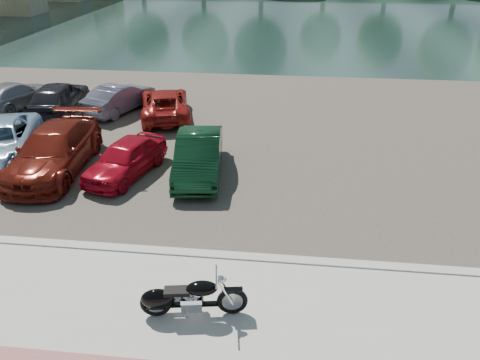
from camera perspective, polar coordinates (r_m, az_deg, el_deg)
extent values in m
plane|color=#595447|center=(10.93, -6.57, -15.60)|extent=(200.00, 200.00, 0.00)
cube|color=#B6B3AB|center=(10.22, -7.85, -19.19)|extent=(60.00, 6.00, 0.10)
cube|color=#B6B3AB|center=(12.38, -4.60, -9.08)|extent=(60.00, 0.30, 0.14)
cube|color=#413C35|center=(20.25, 0.09, 6.11)|extent=(60.00, 18.00, 0.04)
cube|color=#192D2A|center=(48.34, 4.12, 18.73)|extent=(120.00, 40.00, 0.00)
torus|color=black|center=(10.45, -0.95, -14.53)|extent=(0.69, 0.23, 0.68)
torus|color=black|center=(10.55, -10.24, -14.59)|extent=(0.69, 0.23, 0.68)
cylinder|color=#B2B2B7|center=(10.45, -0.95, -14.53)|extent=(0.46, 0.13, 0.46)
cylinder|color=#B2B2B7|center=(10.55, -10.24, -14.59)|extent=(0.46, 0.13, 0.46)
cylinder|color=silver|center=(10.18, -1.75, -13.66)|extent=(0.33, 0.10, 0.63)
cylinder|color=silver|center=(10.33, -1.77, -12.93)|extent=(0.33, 0.10, 0.63)
cylinder|color=silver|center=(10.00, -2.91, -11.65)|extent=(0.15, 0.75, 0.04)
sphere|color=silver|center=(10.05, -2.31, -11.99)|extent=(0.18, 0.18, 0.16)
sphere|color=silver|center=(10.05, -1.90, -11.98)|extent=(0.13, 0.13, 0.11)
cube|color=black|center=(10.25, -0.96, -13.25)|extent=(0.47, 0.21, 0.06)
cube|color=black|center=(10.51, -5.60, -14.85)|extent=(1.20, 0.29, 0.08)
cube|color=silver|center=(10.47, -5.90, -14.57)|extent=(0.50, 0.39, 0.34)
cylinder|color=silver|center=(10.33, -5.38, -13.75)|extent=(0.27, 0.22, 0.27)
cylinder|color=silver|center=(10.34, -6.52, -13.75)|extent=(0.27, 0.22, 0.27)
ellipsoid|color=black|center=(10.21, -4.68, -13.02)|extent=(0.73, 0.46, 0.32)
cube|color=black|center=(10.29, -7.70, -13.29)|extent=(0.59, 0.36, 0.10)
ellipsoid|color=black|center=(10.47, -10.01, -14.11)|extent=(0.77, 0.45, 0.50)
cube|color=black|center=(10.52, -10.26, -14.39)|extent=(0.42, 0.24, 0.30)
cylinder|color=silver|center=(10.70, -7.48, -14.52)|extent=(1.10, 0.26, 0.09)
cylinder|color=silver|center=(10.64, -7.51, -14.20)|extent=(1.10, 0.26, 0.09)
cylinder|color=#B2B2B7|center=(10.49, -6.45, -16.12)|extent=(0.05, 0.14, 0.22)
imported|color=#63170E|center=(17.59, -21.70, 3.37)|extent=(2.43, 5.36, 1.52)
imported|color=#B40C1F|center=(16.56, -13.78, 2.60)|extent=(2.40, 3.95, 1.26)
imported|color=black|center=(16.16, -5.07, 2.99)|extent=(1.95, 4.40, 1.41)
imported|color=gray|center=(25.24, -25.83, 9.29)|extent=(2.68, 4.56, 1.24)
imported|color=black|center=(23.53, -21.26, 9.35)|extent=(2.18, 4.60, 1.52)
imported|color=slate|center=(23.03, -14.44, 9.70)|extent=(2.67, 4.17, 1.30)
imported|color=#A6201B|center=(21.84, -9.14, 9.21)|extent=(3.28, 4.96, 1.27)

